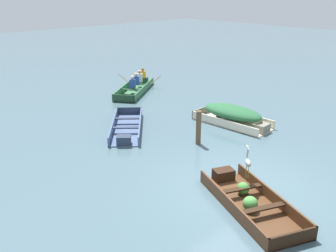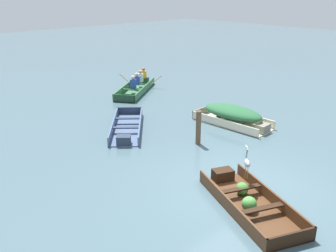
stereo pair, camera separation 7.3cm
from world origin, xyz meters
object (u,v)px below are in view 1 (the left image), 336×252
Objects in this scene: skiff_slate_blue_near_moored at (126,128)px; mooring_post at (199,128)px; dinghy_dark_varnish_foreground at (248,200)px; skiff_cream_mid_moored at (233,114)px; rowboat_green_with_crew at (136,86)px; heron_on_dinghy at (248,162)px.

mooring_post is at bearing -69.64° from skiff_slate_blue_near_moored.
dinghy_dark_varnish_foreground is at bearing -99.14° from skiff_slate_blue_near_moored.
mooring_post is (-2.41, -0.36, 0.17)m from skiff_cream_mid_moored.
rowboat_green_with_crew is at bearing 85.65° from skiff_cream_mid_moored.
heron_on_dinghy reaches higher than mooring_post.
skiff_cream_mid_moored is at bearing -94.35° from rowboat_green_with_crew.
rowboat_green_with_crew reaches higher than skiff_slate_blue_near_moored.
dinghy_dark_varnish_foreground is at bearing -141.01° from heron_on_dinghy.
heron_on_dinghy is (-0.50, -5.65, 0.75)m from skiff_slate_blue_near_moored.
dinghy_dark_varnish_foreground is 11.30m from rowboat_green_with_crew.
dinghy_dark_varnish_foreground is 3.92m from mooring_post.
skiff_cream_mid_moored reaches higher than dinghy_dark_varnish_foreground.
mooring_post is at bearing 63.47° from heron_on_dinghy.
skiff_cream_mid_moored is 5.16m from heron_on_dinghy.
skiff_cream_mid_moored is at bearing 8.56° from mooring_post.
heron_on_dinghy is at bearing -95.05° from skiff_slate_blue_near_moored.
mooring_post is at bearing -171.44° from skiff_cream_mid_moored.
mooring_post reaches higher than skiff_cream_mid_moored.
rowboat_green_with_crew is at bearing 64.52° from dinghy_dark_varnish_foreground.
dinghy_dark_varnish_foreground is 2.91× the size of mooring_post.
dinghy_dark_varnish_foreground reaches higher than skiff_slate_blue_near_moored.
skiff_cream_mid_moored is at bearing 40.64° from heron_on_dinghy.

